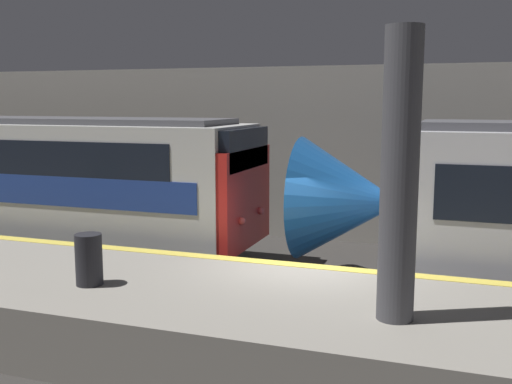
% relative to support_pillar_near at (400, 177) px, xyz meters
% --- Properties ---
extents(ground_plane, '(120.00, 120.00, 0.00)m').
position_rel_support_pillar_near_xyz_m(ground_plane, '(-1.88, 2.36, -3.03)').
color(ground_plane, '#33302D').
extents(platform, '(40.00, 3.80, 1.06)m').
position_rel_support_pillar_near_xyz_m(platform, '(-1.88, 0.47, -2.51)').
color(platform, gray).
rests_on(platform, ground).
extents(station_rear_barrier, '(50.00, 0.15, 5.03)m').
position_rel_support_pillar_near_xyz_m(station_rear_barrier, '(-1.88, 8.78, -0.52)').
color(station_rear_barrier, '#9E998E').
rests_on(station_rear_barrier, ground).
extents(support_pillar_near, '(0.51, 0.51, 3.97)m').
position_rel_support_pillar_near_xyz_m(support_pillar_near, '(0.00, 0.00, 0.00)').
color(support_pillar_near, '#47474C').
rests_on(support_pillar_near, platform).
extents(trash_bin, '(0.44, 0.44, 0.85)m').
position_rel_support_pillar_near_xyz_m(trash_bin, '(-4.92, -0.05, -1.56)').
color(trash_bin, '#232328').
rests_on(trash_bin, platform).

